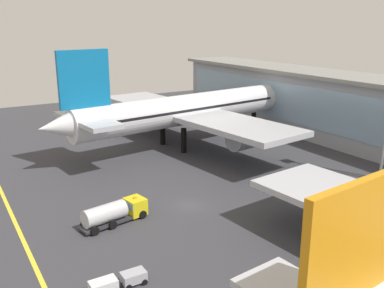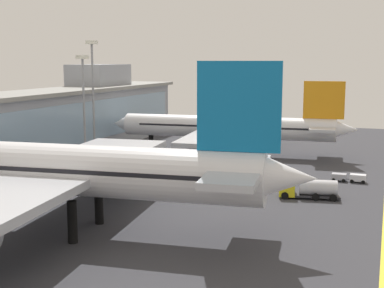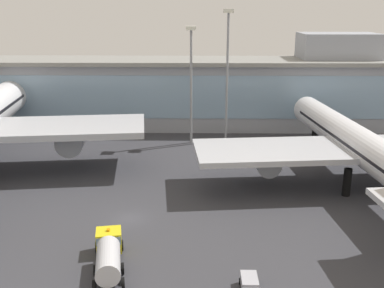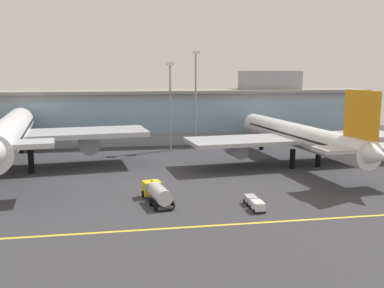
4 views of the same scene
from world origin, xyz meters
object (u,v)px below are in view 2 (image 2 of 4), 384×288
object	(u,v)px
fuel_tanker_truck	(307,188)
apron_light_mast_west	(84,94)
airliner_near_left	(58,170)
baggage_tug_near	(349,177)
apron_light_mast_centre	(93,84)
airliner_near_right	(229,128)

from	to	relation	value
fuel_tanker_truck	apron_light_mast_west	size ratio (longest dim) A/B	0.43
airliner_near_left	fuel_tanker_truck	size ratio (longest dim) A/B	6.56
baggage_tug_near	apron_light_mast_centre	bearing A→B (deg)	179.39
airliner_near_left	airliner_near_right	distance (m)	57.97
airliner_near_left	apron_light_mast_west	size ratio (longest dim) A/B	2.84
airliner_near_left	fuel_tanker_truck	bearing A→B (deg)	-141.62
apron_light_mast_west	baggage_tug_near	bearing A→B (deg)	-82.92
fuel_tanker_truck	baggage_tug_near	distance (m)	14.48
airliner_near_left	airliner_near_right	size ratio (longest dim) A/B	1.12
apron_light_mast_centre	airliner_near_left	bearing A→B (deg)	-154.46
airliner_near_right	baggage_tug_near	distance (m)	32.91
airliner_near_right	baggage_tug_near	size ratio (longest dim) A/B	9.78
airliner_near_left	fuel_tanker_truck	xyz separation A→B (m)	(26.07, -25.97, -5.98)
fuel_tanker_truck	apron_light_mast_centre	world-z (taller)	apron_light_mast_centre
baggage_tug_near	airliner_near_right	bearing A→B (deg)	146.08
airliner_near_right	apron_light_mast_centre	xyz separation A→B (m)	(-17.53, 23.48, 9.98)
airliner_near_left	baggage_tug_near	distance (m)	50.81
airliner_near_right	apron_light_mast_west	size ratio (longest dim) A/B	2.54
apron_light_mast_west	airliner_near_right	bearing A→B (deg)	-41.54
apron_light_mast_west	fuel_tanker_truck	bearing A→B (deg)	-99.83
apron_light_mast_centre	fuel_tanker_truck	bearing A→B (deg)	-107.43
baggage_tug_near	fuel_tanker_truck	bearing A→B (deg)	-110.85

